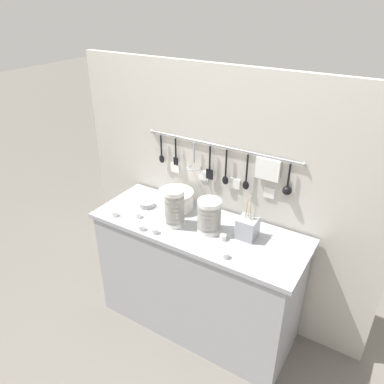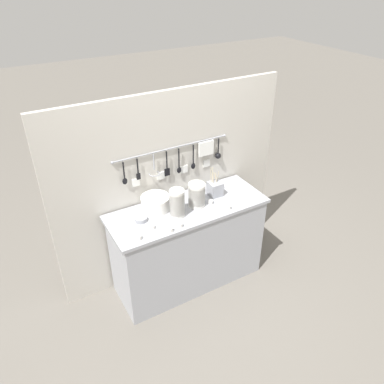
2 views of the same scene
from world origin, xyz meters
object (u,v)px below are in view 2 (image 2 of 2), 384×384
object	(u,v)px
plate_stack	(155,203)
cup_edge_near	(180,225)
bowl_stack_short_front	(197,195)
steel_mixing_bowl	(141,219)
cup_edge_far	(152,227)
cutlery_caddy	(215,189)
bowl_stack_tall_left	(177,203)
cup_mid_row	(171,230)
cup_beside_plates	(198,189)
cup_centre	(229,207)
cup_back_right	(211,202)
cup_front_left	(139,237)

from	to	relation	value
plate_stack	cup_edge_near	bearing A→B (deg)	-79.43
bowl_stack_short_front	steel_mixing_bowl	world-z (taller)	bowl_stack_short_front
cup_edge_far	cutlery_caddy	bearing A→B (deg)	14.01
bowl_stack_short_front	cup_edge_far	xyz separation A→B (m)	(-0.48, -0.11, -0.09)
bowl_stack_tall_left	bowl_stack_short_front	size ratio (longest dim) A/B	1.16
bowl_stack_tall_left	cup_mid_row	world-z (taller)	bowl_stack_tall_left
bowl_stack_short_front	bowl_stack_tall_left	bearing A→B (deg)	-166.05
bowl_stack_short_front	steel_mixing_bowl	size ratio (longest dim) A/B	2.10
steel_mixing_bowl	bowl_stack_tall_left	bearing A→B (deg)	-16.53
cup_beside_plates	cup_centre	bearing A→B (deg)	-78.68
cup_edge_near	cup_beside_plates	world-z (taller)	same
plate_stack	cup_back_right	distance (m)	0.49
plate_stack	steel_mixing_bowl	size ratio (longest dim) A/B	2.39
cup_centre	cup_beside_plates	size ratio (longest dim) A/B	1.00
cup_centre	cup_edge_near	size ratio (longest dim) A/B	1.00
cutlery_caddy	cup_mid_row	xyz separation A→B (m)	(-0.60, -0.28, -0.05)
steel_mixing_bowl	cup_edge_far	xyz separation A→B (m)	(0.04, -0.14, 0.00)
cup_edge_far	cup_edge_near	world-z (taller)	same
cup_centre	cup_edge_near	xyz separation A→B (m)	(-0.48, -0.02, 0.00)
cup_edge_far	cup_centre	size ratio (longest dim) A/B	1.00
cup_mid_row	cup_centre	bearing A→B (deg)	2.90
cup_mid_row	cup_back_right	size ratio (longest dim) A/B	1.00
plate_stack	steel_mixing_bowl	distance (m)	0.21
cup_mid_row	cup_front_left	xyz separation A→B (m)	(-0.26, 0.04, 0.00)
cup_mid_row	cup_beside_plates	size ratio (longest dim) A/B	1.00
cutlery_caddy	cup_back_right	bearing A→B (deg)	-136.86
plate_stack	cup_front_left	xyz separation A→B (m)	(-0.29, -0.31, -0.04)
steel_mixing_bowl	cutlery_caddy	world-z (taller)	cutlery_caddy
bowl_stack_short_front	cup_beside_plates	distance (m)	0.25
cup_edge_far	cup_back_right	bearing A→B (deg)	7.02
cup_centre	bowl_stack_short_front	bearing A→B (deg)	138.43
cup_front_left	cup_edge_near	world-z (taller)	same
bowl_stack_short_front	cup_edge_near	bearing A→B (deg)	-143.64
steel_mixing_bowl	cup_edge_near	distance (m)	0.34
steel_mixing_bowl	cup_beside_plates	size ratio (longest dim) A/B	2.53
cup_front_left	cutlery_caddy	bearing A→B (deg)	16.01
cup_back_right	cup_front_left	bearing A→B (deg)	-169.20
bowl_stack_short_front	cup_mid_row	bearing A→B (deg)	-149.53
bowl_stack_short_front	cup_front_left	distance (m)	0.66
steel_mixing_bowl	cup_mid_row	distance (m)	0.29
cup_edge_near	cup_mid_row	bearing A→B (deg)	-171.45
plate_stack	cup_beside_plates	world-z (taller)	plate_stack
steel_mixing_bowl	cup_centre	bearing A→B (deg)	-16.80
cutlery_caddy	cup_back_right	distance (m)	0.16
cup_mid_row	cup_edge_near	bearing A→B (deg)	8.55
bowl_stack_tall_left	cup_beside_plates	world-z (taller)	bowl_stack_tall_left
cutlery_caddy	cup_front_left	xyz separation A→B (m)	(-0.85, -0.25, -0.05)
cup_beside_plates	plate_stack	bearing A→B (deg)	-171.68
bowl_stack_tall_left	plate_stack	bearing A→B (deg)	122.22
cutlery_caddy	cup_edge_near	size ratio (longest dim) A/B	6.73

